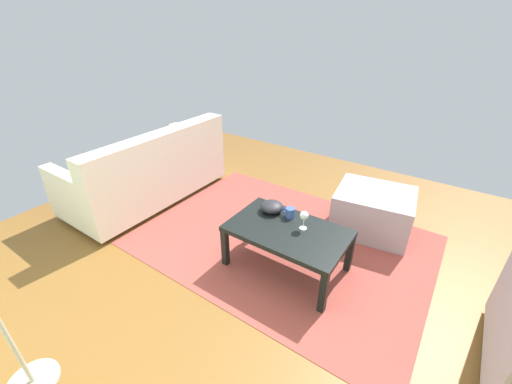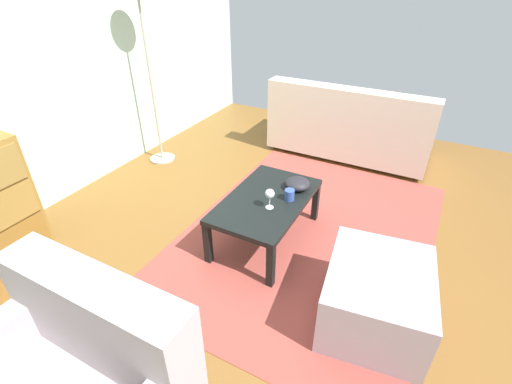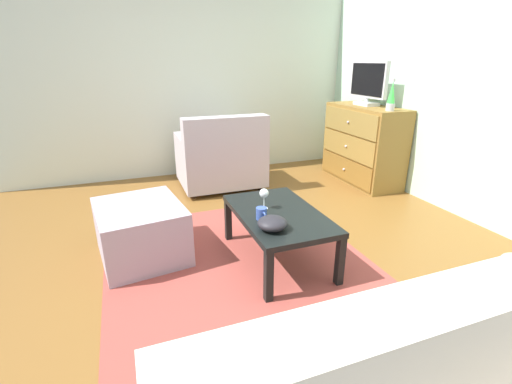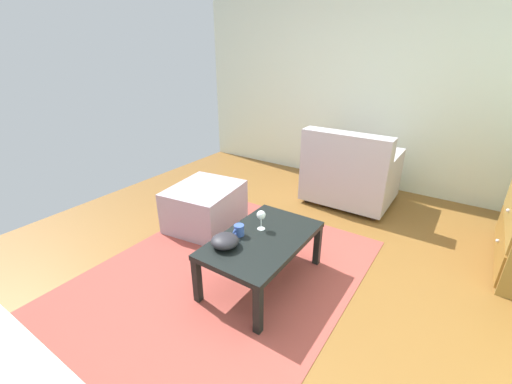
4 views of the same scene
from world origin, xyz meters
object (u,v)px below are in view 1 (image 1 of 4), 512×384
at_px(coffee_table, 287,234).
at_px(ottoman, 373,211).
at_px(mug, 290,212).
at_px(bowl_decorative, 272,207).
at_px(couch_large, 149,172).
at_px(wine_glass, 304,216).

relative_size(coffee_table, ottoman, 1.35).
height_order(mug, bowl_decorative, bowl_decorative).
distance_m(couch_large, ottoman, 2.43).
height_order(coffee_table, mug, mug).
distance_m(coffee_table, ottoman, 1.05).
bearing_deg(coffee_table, couch_large, -4.44).
height_order(bowl_decorative, couch_large, couch_large).
relative_size(mug, bowl_decorative, 0.58).
bearing_deg(ottoman, bowl_decorative, 50.46).
distance_m(mug, bowl_decorative, 0.17).
bearing_deg(wine_glass, ottoman, -109.86).
xyz_separation_m(coffee_table, ottoman, (-0.41, -0.95, -0.14)).
relative_size(mug, couch_large, 0.06).
distance_m(coffee_table, mug, 0.20).
relative_size(mug, ottoman, 0.16).
xyz_separation_m(wine_glass, bowl_decorative, (0.34, -0.08, -0.07)).
xyz_separation_m(coffee_table, bowl_decorative, (0.25, -0.15, 0.09)).
xyz_separation_m(coffee_table, wine_glass, (-0.10, -0.07, 0.16)).
distance_m(wine_glass, bowl_decorative, 0.36).
distance_m(coffee_table, couch_large, 1.88).
bearing_deg(mug, ottoman, -121.60).
bearing_deg(mug, bowl_decorative, 2.60).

